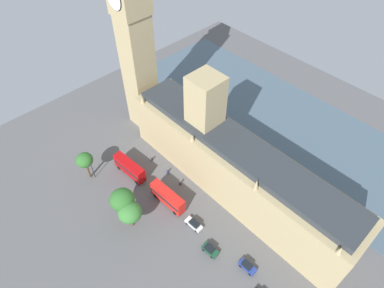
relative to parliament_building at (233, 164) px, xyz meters
name	(u,v)px	position (x,y,z in m)	size (l,w,h in m)	color
ground_plane	(229,192)	(1.99, 1.19, -9.00)	(135.23, 135.23, 0.00)	#565659
river_thames	(298,133)	(-30.11, 1.19, -8.88)	(38.79, 121.71, 0.25)	#475B6B
parliament_building	(233,164)	(0.00, 0.00, 0.00)	(13.34, 65.23, 29.94)	tan
clock_tower	(133,27)	(0.56, -36.57, 23.04)	(8.31, 8.31, 61.85)	tan
double_decker_bus_far_end	(130,168)	(17.31, -21.85, -6.37)	(3.31, 10.66, 4.75)	#B20C0F
double_decker_bus_under_trees	(168,197)	(15.95, -7.32, -6.37)	(3.06, 10.61, 4.75)	red
car_white_near_tower	(194,224)	(15.71, 2.15, -8.11)	(2.14, 4.76, 1.74)	silver
car_dark_green_kerbside	(210,250)	(17.57, 9.49, -8.12)	(2.19, 4.15, 1.74)	#19472D
car_blue_opposite_hall	(247,266)	(14.31, 17.99, -8.12)	(2.01, 4.20, 1.74)	navy
pedestrian_leading	(180,183)	(9.76, -9.48, -8.24)	(0.69, 0.70, 1.70)	black
pedestrian_midblock	(152,159)	(9.96, -21.54, -8.31)	(0.51, 0.60, 1.55)	black
pedestrian_corner	(167,172)	(9.72, -14.87, -8.27)	(0.53, 0.62, 1.62)	navy
plane_tree_trailing	(130,212)	(26.44, -8.46, -3.31)	(5.69, 5.69, 8.14)	brown
plane_tree_slot_10	(122,200)	(26.10, -11.69, -1.81)	(5.95, 5.95, 9.76)	brown
plane_tree_slot_11	(85,160)	(26.14, -28.64, -1.94)	(4.48, 4.48, 9.06)	brown
street_lamp_slot_13	(92,168)	(25.26, -27.66, -5.02)	(0.56, 0.56, 5.62)	black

